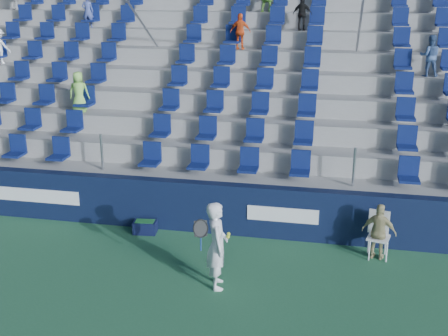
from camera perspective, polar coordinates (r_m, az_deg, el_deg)
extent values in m
plane|color=#2C6842|center=(10.55, -4.22, -13.46)|extent=(70.00, 70.00, 0.00)
cube|color=#0E1733|center=(13.01, -0.56, -4.08)|extent=(24.00, 0.30, 1.20)
cube|color=white|center=(14.69, -20.16, -2.52)|extent=(3.20, 0.02, 0.34)
cube|color=white|center=(12.65, 5.97, -4.76)|extent=(1.60, 0.02, 0.34)
cube|color=gray|center=(13.54, -0.05, -3.18)|extent=(24.00, 0.85, 1.20)
cube|color=gray|center=(14.23, 0.64, -1.03)|extent=(24.00, 0.85, 1.70)
cube|color=gray|center=(14.95, 1.26, 0.93)|extent=(24.00, 0.85, 2.20)
cube|color=gray|center=(15.68, 1.82, 2.70)|extent=(24.00, 0.85, 2.70)
cube|color=gray|center=(16.43, 2.33, 4.31)|extent=(24.00, 0.85, 3.20)
cube|color=gray|center=(17.19, 2.80, 5.78)|extent=(24.00, 0.85, 3.70)
cube|color=gray|center=(17.97, 3.24, 7.12)|extent=(24.00, 0.85, 4.20)
cube|color=gray|center=(18.75, 3.64, 8.36)|extent=(24.00, 0.85, 4.70)
cube|color=gray|center=(19.54, 4.00, 9.49)|extent=(24.00, 0.85, 5.20)
cube|color=gray|center=(20.14, 4.30, 11.17)|extent=(24.00, 0.50, 6.20)
cube|color=#0D1B52|center=(13.22, -0.05, 0.66)|extent=(16.05, 0.50, 0.70)
cube|color=#0D1B52|center=(13.88, 0.65, 3.66)|extent=(16.05, 0.50, 0.70)
cube|color=#0D1B52|center=(14.59, 1.30, 6.38)|extent=(16.05, 0.50, 0.70)
cube|color=#0D1B52|center=(15.32, 1.88, 8.84)|extent=(16.05, 0.50, 0.70)
cube|color=#0D1B52|center=(16.08, 2.42, 11.08)|extent=(16.05, 0.50, 0.70)
cube|color=#0D1B52|center=(16.86, 2.92, 13.10)|extent=(16.05, 0.50, 0.70)
cube|color=#0D1B52|center=(17.66, 3.38, 14.95)|extent=(16.05, 0.50, 0.70)
cube|color=#0D1B52|center=(18.48, 3.81, 16.63)|extent=(16.05, 0.50, 0.70)
cylinder|color=gray|center=(16.74, -8.04, 13.95)|extent=(0.06, 7.68, 4.55)
cylinder|color=gray|center=(15.81, 13.57, 13.40)|extent=(0.06, 7.68, 4.55)
imported|color=#435295|center=(19.18, -13.68, 15.21)|extent=(0.41, 0.31, 1.01)
imported|color=#85CB51|center=(15.84, -14.53, 7.49)|extent=(0.60, 0.45, 1.10)
imported|color=black|center=(17.46, 7.96, 15.23)|extent=(0.60, 0.31, 0.98)
imported|color=#EA521B|center=(16.85, 1.68, 13.69)|extent=(0.62, 0.28, 1.03)
imported|color=#425F92|center=(15.98, 20.18, 10.65)|extent=(0.54, 0.43, 1.08)
imported|color=silver|center=(10.63, -0.72, -7.85)|extent=(0.57, 0.72, 1.72)
cylinder|color=navy|center=(10.41, -2.37, -7.67)|extent=(0.03, 0.03, 0.28)
torus|color=black|center=(10.28, -2.39, -6.17)|extent=(0.30, 0.17, 0.28)
plane|color=#262626|center=(10.28, -2.39, -6.17)|extent=(0.30, 0.16, 0.29)
sphere|color=#BDCD2F|center=(10.29, 0.41, -7.01)|extent=(0.07, 0.07, 0.07)
sphere|color=#BDCD2F|center=(10.33, 0.48, -6.72)|extent=(0.07, 0.07, 0.07)
cube|color=white|center=(12.32, 15.41, -6.84)|extent=(0.53, 0.53, 0.04)
cube|color=white|center=(12.40, 15.46, -5.32)|extent=(0.43, 0.14, 0.54)
cylinder|color=white|center=(12.24, 14.53, -8.16)|extent=(0.03, 0.03, 0.43)
cylinder|color=white|center=(12.27, 16.19, -8.24)|extent=(0.03, 0.03, 0.43)
cylinder|color=white|center=(12.56, 14.47, -7.45)|extent=(0.03, 0.03, 0.43)
cylinder|color=white|center=(12.59, 16.08, -7.54)|extent=(0.03, 0.03, 0.43)
imported|color=tan|center=(12.21, 15.48, -6.28)|extent=(0.77, 0.47, 1.22)
cube|color=black|center=(13.27, -8.02, -5.96)|extent=(0.57, 0.40, 0.29)
cube|color=#1E662D|center=(13.24, -8.03, -5.69)|extent=(0.46, 0.30, 0.17)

